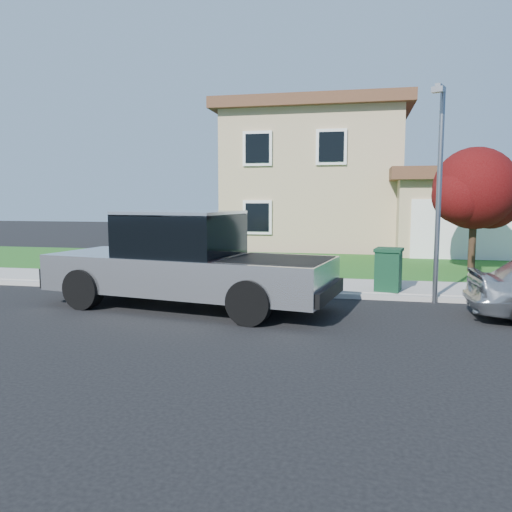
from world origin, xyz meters
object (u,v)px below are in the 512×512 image
at_px(pickup_truck, 187,263).
at_px(woman, 211,264).
at_px(street_lamp, 439,182).
at_px(ornamental_tree, 476,192).
at_px(trash_bin, 388,269).

distance_m(pickup_truck, woman, 1.43).
relative_size(pickup_truck, street_lamp, 1.39).
distance_m(ornamental_tree, trash_bin, 5.55).
distance_m(pickup_truck, street_lamp, 5.93).
bearing_deg(trash_bin, street_lamp, -22.09).
distance_m(trash_bin, street_lamp, 2.41).
xyz_separation_m(ornamental_tree, trash_bin, (-2.85, -4.35, -1.93)).
bearing_deg(pickup_truck, woman, 94.16).
height_order(pickup_truck, trash_bin, pickup_truck).
bearing_deg(woman, ornamental_tree, -124.79).
xyz_separation_m(woman, street_lamp, (5.31, 0.13, 1.97)).
height_order(woman, street_lamp, street_lamp).
bearing_deg(street_lamp, pickup_truck, -143.05).
relative_size(woman, street_lamp, 0.35).
height_order(ornamental_tree, trash_bin, ornamental_tree).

